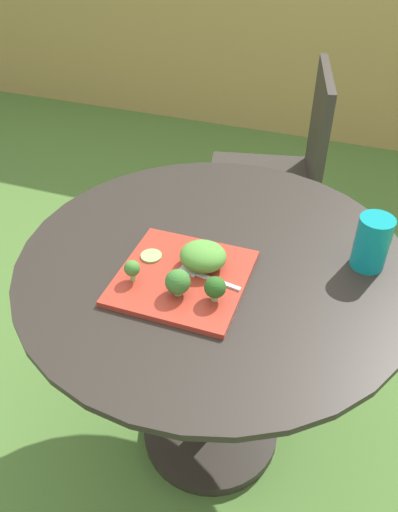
{
  "coord_description": "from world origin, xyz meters",
  "views": [
    {
      "loc": [
        0.29,
        -0.92,
        1.54
      ],
      "look_at": [
        -0.02,
        -0.05,
        0.79
      ],
      "focal_mm": 36.12,
      "sensor_mm": 36.0,
      "label": 1
    }
  ],
  "objects_px": {
    "salad_plate": "(183,277)",
    "fork": "(204,276)",
    "patio_chair": "(286,164)",
    "drinking_glass": "(371,245)"
  },
  "relations": [
    {
      "from": "salad_plate",
      "to": "fork",
      "type": "distance_m",
      "value": 0.05
    },
    {
      "from": "salad_plate",
      "to": "drinking_glass",
      "type": "relative_size",
      "value": 2.18
    },
    {
      "from": "salad_plate",
      "to": "patio_chair",
      "type": "bearing_deg",
      "value": 87.3
    },
    {
      "from": "patio_chair",
      "to": "salad_plate",
      "type": "xyz_separation_m",
      "value": [
        -0.05,
        -1.02,
        0.23
      ]
    },
    {
      "from": "drinking_glass",
      "to": "fork",
      "type": "xyz_separation_m",
      "value": [
        -0.35,
        -0.19,
        -0.04
      ]
    },
    {
      "from": "patio_chair",
      "to": "drinking_glass",
      "type": "distance_m",
      "value": 0.94
    },
    {
      "from": "salad_plate",
      "to": "fork",
      "type": "height_order",
      "value": "fork"
    },
    {
      "from": "patio_chair",
      "to": "drinking_glass",
      "type": "xyz_separation_m",
      "value": [
        0.35,
        -0.83,
        0.28
      ]
    },
    {
      "from": "salad_plate",
      "to": "fork",
      "type": "xyz_separation_m",
      "value": [
        0.05,
        0.01,
        0.01
      ]
    },
    {
      "from": "patio_chair",
      "to": "fork",
      "type": "xyz_separation_m",
      "value": [
        -0.0,
        -1.01,
        0.24
      ]
    }
  ]
}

